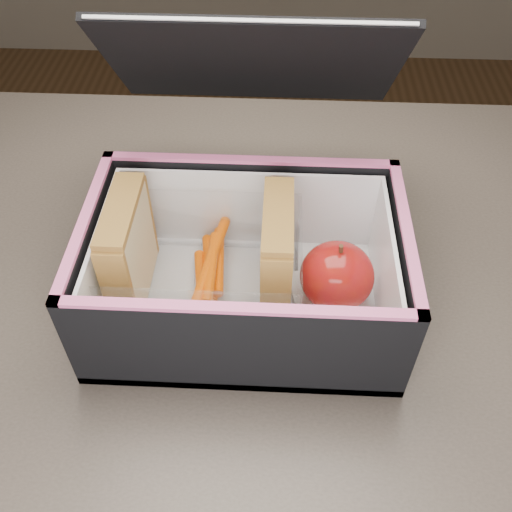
{
  "coord_description": "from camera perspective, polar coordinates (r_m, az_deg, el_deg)",
  "views": [
    {
      "loc": [
        -0.02,
        -0.36,
        1.21
      ],
      "look_at": [
        -0.04,
        0.01,
        0.81
      ],
      "focal_mm": 40.0,
      "sensor_mm": 36.0,
      "label": 1
    }
  ],
  "objects": [
    {
      "name": "sandwich_right",
      "position": [
        0.54,
        2.09,
        0.11
      ],
      "size": [
        0.03,
        0.1,
        0.11
      ],
      "color": "beige",
      "rests_on": "plastic_tub"
    },
    {
      "name": "kitchen_table",
      "position": [
        0.66,
        3.3,
        -10.12
      ],
      "size": [
        1.2,
        0.8,
        0.75
      ],
      "color": "brown",
      "rests_on": "ground"
    },
    {
      "name": "sandwich_left",
      "position": [
        0.56,
        -12.61,
        0.62
      ],
      "size": [
        0.03,
        0.1,
        0.11
      ],
      "color": "beige",
      "rests_on": "plastic_tub"
    },
    {
      "name": "paper_napkin",
      "position": [
        0.58,
        7.39,
        -4.27
      ],
      "size": [
        0.09,
        0.09,
        0.01
      ],
      "primitive_type": "cube",
      "rotation": [
        0.0,
        0.0,
        0.18
      ],
      "color": "white",
      "rests_on": "lunch_bag"
    },
    {
      "name": "lunch_bag",
      "position": [
        0.55,
        -1.07,
        -0.35
      ],
      "size": [
        0.3,
        0.32,
        0.26
      ],
      "color": "black",
      "rests_on": "kitchen_table"
    },
    {
      "name": "carrot_sticks",
      "position": [
        0.57,
        -4.71,
        -1.86
      ],
      "size": [
        0.04,
        0.15,
        0.03
      ],
      "color": "#DD3B04",
      "rests_on": "plastic_tub"
    },
    {
      "name": "plastic_tub",
      "position": [
        0.56,
        -5.25,
        -0.96
      ],
      "size": [
        0.19,
        0.13,
        0.08
      ],
      "primitive_type": null,
      "color": "white",
      "rests_on": "lunch_bag"
    },
    {
      "name": "red_apple",
      "position": [
        0.55,
        8.08,
        -1.99
      ],
      "size": [
        0.09,
        0.09,
        0.08
      ],
      "rotation": [
        0.0,
        0.0,
        -0.37
      ],
      "color": "maroon",
      "rests_on": "paper_napkin"
    }
  ]
}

